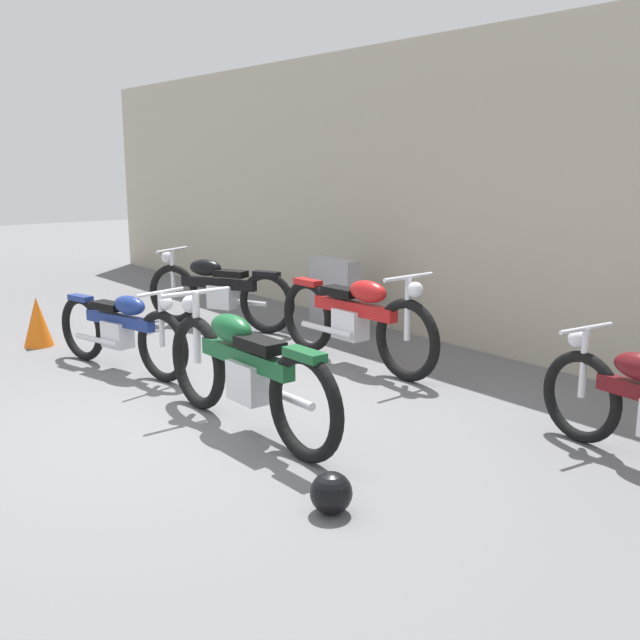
{
  "coord_description": "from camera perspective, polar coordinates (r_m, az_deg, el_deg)",
  "views": [
    {
      "loc": [
        4.96,
        -2.59,
        2.01
      ],
      "look_at": [
        -0.4,
        1.64,
        0.55
      ],
      "focal_mm": 41.79,
      "sensor_mm": 36.0,
      "label": 1
    }
  ],
  "objects": [
    {
      "name": "stone_marker",
      "position": [
        8.86,
        1.1,
        1.87
      ],
      "size": [
        0.71,
        0.2,
        0.89
      ],
      "primitive_type": "cube",
      "rotation": [
        0.0,
        0.0,
        0.01
      ],
      "color": "#9E9EA3",
      "rests_on": "ground_plane"
    },
    {
      "name": "motorcycle_red",
      "position": [
        7.39,
        2.7,
        0.12
      ],
      "size": [
        2.23,
        0.62,
        1.0
      ],
      "rotation": [
        0.0,
        0.0,
        0.03
      ],
      "color": "black",
      "rests_on": "ground_plane"
    },
    {
      "name": "motorcycle_black",
      "position": [
        9.19,
        -7.86,
        2.22
      ],
      "size": [
        1.95,
        1.05,
        0.94
      ],
      "rotation": [
        0.0,
        0.0,
        3.58
      ],
      "color": "black",
      "rests_on": "ground_plane"
    },
    {
      "name": "building_wall",
      "position": [
        8.05,
        13.79,
        9.33
      ],
      "size": [
        18.0,
        0.3,
        3.35
      ],
      "primitive_type": "cube",
      "color": "#B2A893",
      "rests_on": "ground_plane"
    },
    {
      "name": "helmet",
      "position": [
        4.43,
        0.86,
        -13.09
      ],
      "size": [
        0.25,
        0.25,
        0.25
      ],
      "primitive_type": "sphere",
      "color": "black",
      "rests_on": "ground_plane"
    },
    {
      "name": "motorcycle_green",
      "position": [
        5.61,
        -5.79,
        -3.85
      ],
      "size": [
        2.21,
        0.62,
        0.99
      ],
      "rotation": [
        0.0,
        0.0,
        3.15
      ],
      "color": "black",
      "rests_on": "ground_plane"
    },
    {
      "name": "motorcycle_blue",
      "position": [
        7.47,
        -15.0,
        -0.69
      ],
      "size": [
        1.88,
        0.68,
        0.86
      ],
      "rotation": [
        0.0,
        0.0,
        0.24
      ],
      "color": "black",
      "rests_on": "ground_plane"
    },
    {
      "name": "traffic_cone",
      "position": [
        8.79,
        -20.82,
        -0.12
      ],
      "size": [
        0.32,
        0.32,
        0.55
      ],
      "primitive_type": "cone",
      "color": "orange",
      "rests_on": "ground_plane"
    },
    {
      "name": "ground_plane",
      "position": [
        5.95,
        -10.17,
        -7.88
      ],
      "size": [
        40.0,
        40.0,
        0.0
      ],
      "primitive_type": "plane",
      "color": "slate"
    }
  ]
}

